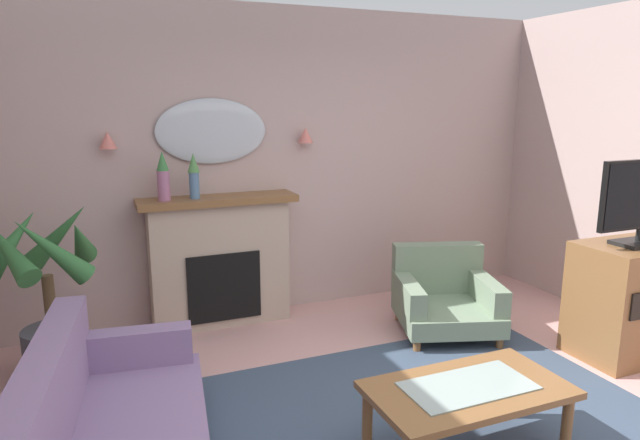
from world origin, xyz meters
TOP-DOWN VIEW (x-y plane):
  - wall_back at (0.00, 2.60)m, footprint 6.28×0.10m
  - patterned_rug at (0.00, 0.20)m, footprint 3.20×2.40m
  - fireplace at (-0.70, 2.38)m, footprint 1.36×0.36m
  - mantel_vase_right at (-1.15, 2.35)m, footprint 0.10×0.10m
  - mantel_vase_centre at (-0.90, 2.35)m, footprint 0.10×0.10m
  - wall_mirror at (-0.70, 2.52)m, footprint 0.96×0.06m
  - wall_sconce_left at (-1.55, 2.47)m, footprint 0.14×0.14m
  - wall_sconce_right at (0.15, 2.47)m, footprint 0.14×0.14m
  - coffee_table at (0.12, -0.08)m, footprint 1.10×0.60m
  - floral_couch at (-1.75, 0.47)m, footprint 1.07×1.80m
  - armchair_by_coffee_table at (1.06, 1.50)m, footprint 1.01×1.03m
  - tv_cabinet at (2.09, 0.53)m, footprint 0.80×0.57m
  - potted_plant_tall_palm at (-2.04, 1.84)m, footprint 0.79×0.84m

SIDE VIEW (x-z plane):
  - patterned_rug at x=0.00m, z-range 0.00..0.01m
  - armchair_by_coffee_table at x=1.06m, z-range -0.05..0.66m
  - floral_couch at x=-1.75m, z-range -0.06..0.70m
  - coffee_table at x=0.12m, z-range 0.16..0.61m
  - tv_cabinet at x=2.09m, z-range 0.00..0.90m
  - fireplace at x=-0.70m, z-range -0.01..1.15m
  - potted_plant_tall_palm at x=-2.04m, z-range -0.02..1.26m
  - mantel_vase_right at x=-1.15m, z-range 1.16..1.57m
  - mantel_vase_centre at x=-0.90m, z-range 1.17..1.56m
  - wall_back at x=0.00m, z-range 0.00..2.80m
  - wall_sconce_left at x=-1.55m, z-range 1.59..1.73m
  - wall_sconce_right at x=0.15m, z-range 1.59..1.73m
  - wall_mirror at x=-0.70m, z-range 1.43..1.99m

